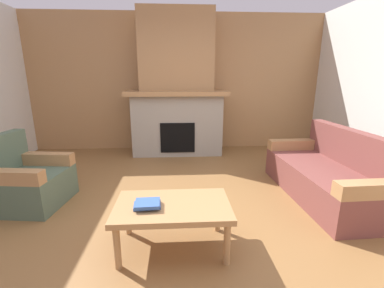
# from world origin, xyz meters

# --- Properties ---
(ground) EXTENTS (9.00, 9.00, 0.00)m
(ground) POSITION_xyz_m (0.00, 0.00, 0.00)
(ground) COLOR brown
(wall_back_wood_panel) EXTENTS (6.00, 0.12, 2.70)m
(wall_back_wood_panel) POSITION_xyz_m (0.00, 3.00, 1.35)
(wall_back_wood_panel) COLOR #A87A4C
(wall_back_wood_panel) RESTS_ON ground
(fireplace) EXTENTS (1.90, 0.82, 2.70)m
(fireplace) POSITION_xyz_m (0.00, 2.62, 1.16)
(fireplace) COLOR gray
(fireplace) RESTS_ON ground
(couch) EXTENTS (0.90, 1.83, 0.85)m
(couch) POSITION_xyz_m (1.91, 0.47, 0.29)
(couch) COLOR brown
(couch) RESTS_ON ground
(armchair) EXTENTS (0.85, 0.85, 0.85)m
(armchair) POSITION_xyz_m (-1.81, 0.48, 0.29)
(armchair) COLOR #4C604C
(armchair) RESTS_ON ground
(coffee_table) EXTENTS (1.00, 0.60, 0.43)m
(coffee_table) POSITION_xyz_m (-0.06, -0.45, 0.38)
(coffee_table) COLOR #A87A4C
(coffee_table) RESTS_ON ground
(book_stack_near_edge) EXTENTS (0.24, 0.19, 0.05)m
(book_stack_near_edge) POSITION_xyz_m (-0.27, -0.49, 0.46)
(book_stack_near_edge) COLOR #335699
(book_stack_near_edge) RESTS_ON coffee_table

